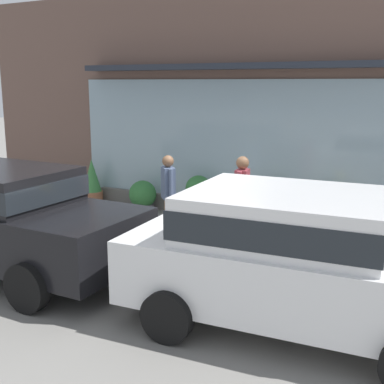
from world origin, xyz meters
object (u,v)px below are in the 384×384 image
(potted_plant_doorstep, at_px, (269,201))
(pedestrian_passerby, at_px, (168,191))
(pedestrian_with_handbag, at_px, (241,197))
(parked_car_white, at_px, (296,253))
(fire_hydrant, at_px, (274,237))
(potted_plant_low_front, at_px, (70,186))
(potted_plant_trailing_edge, at_px, (198,195))
(potted_plant_near_hydrant, at_px, (333,209))
(potted_plant_window_center, at_px, (143,196))
(potted_plant_window_right, at_px, (92,182))

(potted_plant_doorstep, bearing_deg, pedestrian_passerby, -128.17)
(pedestrian_with_handbag, distance_m, parked_car_white, 2.81)
(fire_hydrant, height_order, parked_car_white, parked_car_white)
(pedestrian_passerby, height_order, potted_plant_low_front, pedestrian_passerby)
(potted_plant_trailing_edge, xyz_separation_m, potted_plant_near_hydrant, (2.82, 0.17, -0.01))
(potted_plant_trailing_edge, xyz_separation_m, potted_plant_doorstep, (1.59, 0.01, 0.03))
(pedestrian_passerby, xyz_separation_m, potted_plant_window_center, (-1.59, 1.53, -0.56))
(pedestrian_passerby, relative_size, potted_plant_trailing_edge, 1.72)
(pedestrian_with_handbag, bearing_deg, potted_plant_near_hydrant, 139.50)
(potted_plant_low_front, bearing_deg, potted_plant_doorstep, -2.13)
(parked_car_white, height_order, potted_plant_low_front, parked_car_white)
(fire_hydrant, bearing_deg, pedestrian_with_handbag, 155.12)
(parked_car_white, relative_size, potted_plant_window_right, 3.89)
(pedestrian_passerby, xyz_separation_m, potted_plant_trailing_edge, (-0.26, 1.69, -0.43))
(potted_plant_window_center, height_order, potted_plant_low_front, potted_plant_window_center)
(potted_plant_window_center, bearing_deg, potted_plant_window_right, 176.29)
(potted_plant_window_center, bearing_deg, pedestrian_with_handbag, -26.25)
(potted_plant_low_front, bearing_deg, parked_car_white, -30.25)
(potted_plant_doorstep, xyz_separation_m, potted_plant_window_right, (-4.43, -0.06, -0.02))
(pedestrian_passerby, distance_m, potted_plant_near_hydrant, 3.19)
(parked_car_white, bearing_deg, potted_plant_doorstep, 110.00)
(pedestrian_with_handbag, distance_m, potted_plant_window_right, 4.80)
(potted_plant_doorstep, relative_size, potted_plant_near_hydrant, 1.01)
(potted_plant_trailing_edge, bearing_deg, fire_hydrant, -39.46)
(potted_plant_window_right, distance_m, potted_plant_low_front, 0.98)
(potted_plant_window_right, height_order, potted_plant_low_front, potted_plant_window_right)
(potted_plant_window_right, bearing_deg, potted_plant_doorstep, 0.80)
(fire_hydrant, xyz_separation_m, parked_car_white, (0.93, -1.95, 0.48))
(potted_plant_window_right, relative_size, potted_plant_low_front, 2.01)
(potted_plant_near_hydrant, bearing_deg, pedestrian_passerby, -143.97)
(fire_hydrant, height_order, potted_plant_low_front, fire_hydrant)
(parked_car_white, relative_size, potted_plant_near_hydrant, 4.71)
(pedestrian_passerby, distance_m, potted_plant_window_right, 3.52)
(potted_plant_window_center, height_order, potted_plant_doorstep, potted_plant_doorstep)
(potted_plant_near_hydrant, relative_size, potted_plant_low_front, 1.66)
(potted_plant_near_hydrant, bearing_deg, potted_plant_low_front, 179.73)
(parked_car_white, xyz_separation_m, potted_plant_window_center, (-4.65, 3.77, -0.56))
(pedestrian_passerby, height_order, parked_car_white, parked_car_white)
(pedestrian_with_handbag, bearing_deg, potted_plant_window_right, -117.54)
(pedestrian_with_handbag, height_order, pedestrian_passerby, pedestrian_with_handbag)
(parked_car_white, bearing_deg, potted_plant_near_hydrant, 93.24)
(parked_car_white, xyz_separation_m, potted_plant_window_right, (-6.15, 3.86, -0.40))
(potted_plant_trailing_edge, bearing_deg, potted_plant_low_front, 176.89)
(potted_plant_trailing_edge, distance_m, potted_plant_window_right, 2.84)
(potted_plant_low_front, bearing_deg, potted_plant_window_right, -15.85)
(parked_car_white, distance_m, potted_plant_doorstep, 4.31)
(pedestrian_with_handbag, distance_m, potted_plant_low_front, 5.77)
(potted_plant_doorstep, distance_m, potted_plant_near_hydrant, 1.24)
(fire_hydrant, bearing_deg, potted_plant_near_hydrant, 78.76)
(fire_hydrant, height_order, pedestrian_with_handbag, pedestrian_with_handbag)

